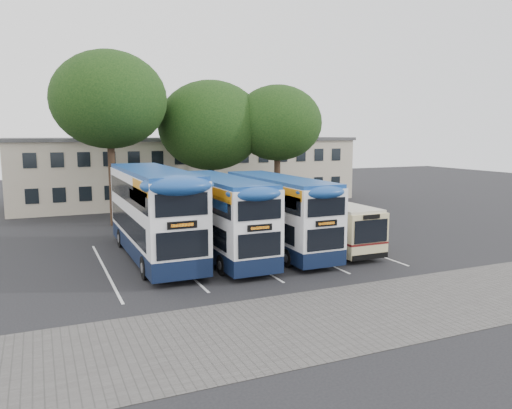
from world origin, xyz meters
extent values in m
plane|color=black|center=(0.00, 0.00, 0.00)|extent=(120.00, 120.00, 0.00)
cube|color=#595654|center=(-2.00, -5.00, 0.01)|extent=(40.00, 6.00, 0.01)
cube|color=silver|center=(-10.75, 5.00, 0.01)|extent=(0.12, 11.00, 0.01)
cube|color=silver|center=(-7.25, 5.00, 0.01)|extent=(0.12, 11.00, 0.01)
cube|color=silver|center=(-3.75, 5.00, 0.01)|extent=(0.12, 11.00, 0.01)
cube|color=silver|center=(-0.25, 5.00, 0.01)|extent=(0.12, 11.00, 0.01)
cube|color=silver|center=(3.25, 5.00, 0.01)|extent=(0.12, 11.00, 0.01)
cube|color=beige|center=(0.00, 27.00, 3.00)|extent=(32.00, 8.00, 6.00)
cube|color=#4C4C4F|center=(0.00, 27.00, 6.05)|extent=(32.40, 8.40, 0.30)
cube|color=black|center=(0.00, 22.98, 1.70)|extent=(30.00, 0.06, 1.20)
cube|color=black|center=(0.00, 22.98, 4.50)|extent=(30.00, 0.06, 1.20)
cylinder|color=gray|center=(6.00, 20.00, 4.50)|extent=(0.14, 0.14, 9.00)
cube|color=gray|center=(6.00, 20.00, 9.00)|extent=(0.12, 0.80, 0.12)
cube|color=gray|center=(6.00, 19.60, 8.95)|extent=(0.25, 0.50, 0.12)
cylinder|color=black|center=(-8.62, 17.06, 3.28)|extent=(0.50, 0.50, 6.56)
ellipsoid|color=black|center=(-8.62, 17.06, 8.92)|extent=(8.03, 8.03, 6.83)
cylinder|color=black|center=(-0.66, 18.56, 2.65)|extent=(0.50, 0.50, 5.30)
ellipsoid|color=black|center=(-0.66, 18.56, 7.21)|extent=(8.36, 8.36, 7.10)
cylinder|color=black|center=(4.26, 16.52, 2.73)|extent=(0.50, 0.50, 5.45)
ellipsoid|color=black|center=(4.26, 16.52, 7.42)|extent=(7.06, 7.06, 6.00)
cube|color=#0D1832|center=(-8.03, 6.29, 0.76)|extent=(2.70, 11.34, 0.86)
cube|color=white|center=(-8.03, 6.29, 2.86)|extent=(2.70, 11.34, 3.35)
cube|color=navy|center=(-8.03, 6.29, 4.59)|extent=(2.65, 11.11, 0.32)
cube|color=black|center=(-8.03, 6.61, 1.94)|extent=(2.74, 10.04, 1.08)
cube|color=black|center=(-8.03, 6.29, 3.62)|extent=(2.74, 10.69, 0.97)
cube|color=orange|center=(-6.67, 2.56, 4.21)|extent=(0.02, 3.46, 0.59)
cube|color=black|center=(-8.03, 0.59, 2.75)|extent=(1.30, 0.06, 0.32)
cylinder|color=black|center=(-9.25, 9.58, 0.54)|extent=(0.32, 1.08, 1.08)
cylinder|color=black|center=(-6.81, 9.58, 0.54)|extent=(0.32, 1.08, 1.08)
cylinder|color=black|center=(-9.25, 2.56, 0.54)|extent=(0.32, 1.08, 1.08)
cylinder|color=black|center=(-6.81, 2.56, 0.54)|extent=(0.32, 1.08, 1.08)
cube|color=#B40C13|center=(-6.66, 7.64, 3.62)|extent=(0.02, 4.32, 0.92)
cube|color=#0D1832|center=(-4.71, 5.14, 0.68)|extent=(2.44, 10.24, 0.78)
cube|color=white|center=(-4.71, 5.14, 2.59)|extent=(2.44, 10.24, 3.02)
cube|color=navy|center=(-4.71, 5.14, 4.15)|extent=(2.39, 10.04, 0.29)
cube|color=black|center=(-4.71, 5.43, 1.76)|extent=(2.48, 9.07, 0.98)
cube|color=black|center=(-4.71, 5.14, 3.27)|extent=(2.48, 9.66, 0.88)
cube|color=orange|center=(-3.48, 1.77, 3.80)|extent=(0.02, 3.12, 0.54)
cube|color=black|center=(-4.71, -0.02, 2.49)|extent=(1.17, 0.06, 0.29)
cylinder|color=black|center=(-5.82, 8.11, 0.49)|extent=(0.29, 0.98, 0.98)
cylinder|color=black|center=(-3.61, 8.11, 0.49)|extent=(0.29, 0.98, 0.98)
cylinder|color=black|center=(-5.82, 1.77, 0.49)|extent=(0.29, 0.98, 0.98)
cylinder|color=black|center=(-3.61, 1.77, 0.49)|extent=(0.29, 0.98, 0.98)
cube|color=#0D1832|center=(-1.29, 5.05, 0.67)|extent=(2.38, 10.00, 0.76)
cube|color=white|center=(-1.29, 5.05, 2.52)|extent=(2.38, 10.00, 2.95)
cube|color=navy|center=(-1.29, 5.05, 4.05)|extent=(2.33, 9.80, 0.29)
cube|color=black|center=(-1.29, 5.34, 1.72)|extent=(2.42, 8.86, 0.95)
cube|color=black|center=(-1.29, 5.05, 3.19)|extent=(2.42, 9.43, 0.86)
cube|color=orange|center=(-0.09, 1.76, 3.72)|extent=(0.02, 3.05, 0.52)
cube|color=black|center=(-1.29, 0.02, 2.43)|extent=(1.14, 0.06, 0.29)
cylinder|color=black|center=(-2.37, 7.96, 0.48)|extent=(0.29, 0.95, 0.95)
cylinder|color=black|center=(-0.22, 7.96, 0.48)|extent=(0.29, 0.95, 0.95)
cylinder|color=black|center=(-2.37, 1.76, 0.48)|extent=(0.29, 0.95, 0.95)
cylinder|color=black|center=(-0.22, 1.76, 0.48)|extent=(0.29, 0.95, 0.95)
cube|color=beige|center=(1.69, 5.10, 1.42)|extent=(2.25, 8.99, 2.29)
cube|color=beige|center=(1.69, 5.10, 2.61)|extent=(2.16, 8.63, 0.18)
cube|color=black|center=(1.69, 5.55, 1.80)|extent=(2.29, 7.19, 0.81)
cube|color=#5F1313|center=(1.69, 5.10, 1.03)|extent=(2.28, 9.01, 0.11)
cube|color=black|center=(1.69, 0.59, 1.71)|extent=(1.98, 0.06, 1.17)
cylinder|color=black|center=(0.68, 2.04, 0.45)|extent=(0.27, 0.90, 0.90)
cylinder|color=black|center=(2.71, 2.04, 0.45)|extent=(0.27, 0.90, 0.90)
cylinder|color=black|center=(0.68, 7.80, 0.45)|extent=(0.27, 0.90, 0.90)
cylinder|color=black|center=(2.71, 7.80, 0.45)|extent=(0.27, 0.90, 0.90)
camera|label=1|loc=(-13.52, -19.60, 6.58)|focal=35.00mm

